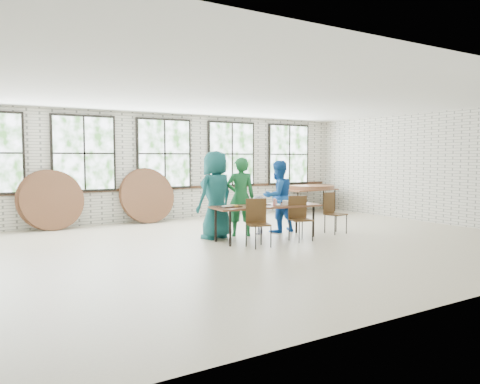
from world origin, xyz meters
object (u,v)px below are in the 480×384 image
Objects in this scene: dining_table at (266,208)px; storage_table at (311,191)px; chair_near_right at (299,214)px; chair_near_left at (257,218)px.

dining_table and storage_table have the same top height.
chair_near_right reaches higher than dining_table.
storage_table is at bearing 44.76° from dining_table.
chair_near_left is 1.00× the size of chair_near_right.
storage_table is (4.22, 3.46, -0.00)m from dining_table.
chair_near_right is at bearing 24.31° from chair_near_left.
chair_near_left is 6.30m from storage_table.
dining_table is 5.46m from storage_table.
chair_near_left is 0.51× the size of storage_table.
chair_near_left and chair_near_right have the same top height.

